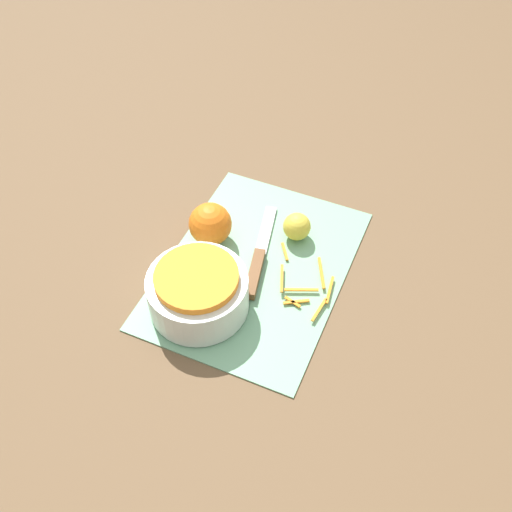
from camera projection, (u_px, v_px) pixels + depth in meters
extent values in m
plane|color=brown|center=(256.00, 269.00, 1.10)|extent=(4.00, 4.00, 0.00)
cube|color=#75AD84|center=(256.00, 268.00, 1.10)|extent=(0.43, 0.31, 0.01)
cylinder|color=silver|center=(198.00, 293.00, 1.01)|extent=(0.17, 0.17, 0.07)
cylinder|color=orange|center=(196.00, 278.00, 0.98)|extent=(0.14, 0.14, 0.02)
cube|color=brown|center=(255.00, 274.00, 1.07)|extent=(0.11, 0.04, 0.02)
cube|color=silver|center=(266.00, 230.00, 1.15)|extent=(0.13, 0.05, 0.00)
sphere|color=orange|center=(210.00, 224.00, 1.11)|extent=(0.08, 0.08, 0.08)
sphere|color=gold|center=(297.00, 227.00, 1.12)|extent=(0.05, 0.05, 0.05)
cube|color=orange|center=(293.00, 302.00, 1.04)|extent=(0.01, 0.03, 0.00)
cube|color=orange|center=(321.00, 273.00, 1.08)|extent=(0.07, 0.04, 0.00)
cube|color=orange|center=(282.00, 278.00, 1.07)|extent=(0.06, 0.03, 0.00)
cube|color=orange|center=(330.00, 289.00, 1.05)|extent=(0.06, 0.01, 0.00)
cube|color=orange|center=(319.00, 310.00, 1.02)|extent=(0.05, 0.01, 0.00)
cube|color=orange|center=(301.00, 290.00, 1.05)|extent=(0.03, 0.06, 0.00)
cube|color=orange|center=(285.00, 251.00, 1.11)|extent=(0.04, 0.03, 0.00)
cube|color=orange|center=(296.00, 302.00, 1.04)|extent=(0.03, 0.04, 0.00)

